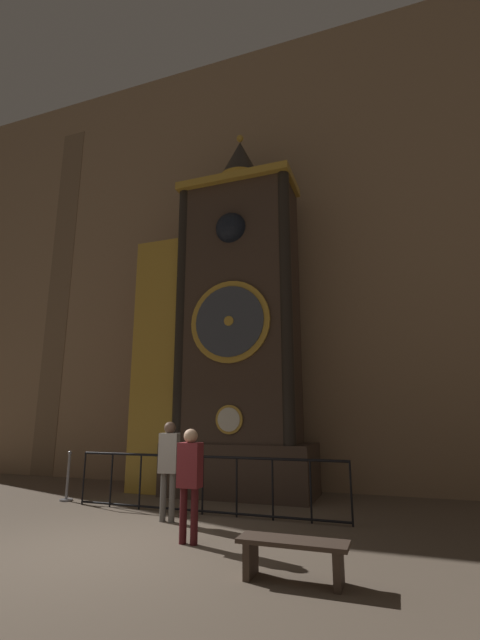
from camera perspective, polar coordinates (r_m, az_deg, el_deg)
name	(u,v)px	position (r m, az deg, el deg)	size (l,w,h in m)	color
ground_plane	(97,551)	(6.98, -18.55, -27.13)	(28.00, 28.00, 0.00)	brown
cathedral_back_wall	(238,248)	(13.07, -0.24, 9.55)	(24.00, 0.32, 13.57)	#997A5B
clock_tower	(223,330)	(11.01, -2.22, -1.38)	(4.56, 1.84, 9.61)	#423328
railing_fence	(203,481)	(8.80, -4.99, -20.61)	(5.59, 0.05, 1.07)	black
visitor_near	(169,460)	(8.24, -9.47, -17.98)	(0.37, 0.27, 1.71)	#58554F
visitor_far	(190,473)	(6.83, -6.71, -19.63)	(0.34, 0.22, 1.62)	#461518
stanchion_post	(67,484)	(10.86, -22.03, -19.63)	(0.28, 0.28, 1.06)	gray
visitor_bench	(293,552)	(5.52, 7.06, -28.32)	(1.26, 0.40, 0.44)	#423328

